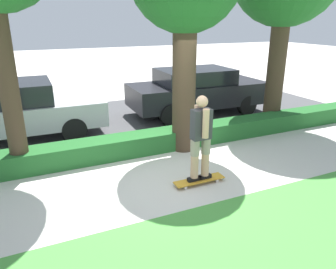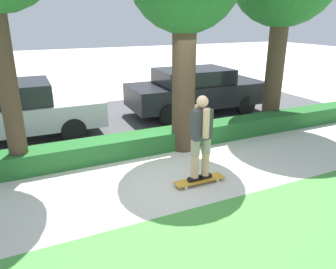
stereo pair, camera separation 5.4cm
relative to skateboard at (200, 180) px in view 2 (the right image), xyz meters
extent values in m
plane|color=beige|center=(-0.40, 0.28, -0.07)|extent=(60.00, 60.00, 0.00)
cube|color=#474749|center=(-0.40, 4.48, -0.06)|extent=(15.25, 5.00, 0.01)
cube|color=#236028|center=(-0.40, 1.88, 0.15)|extent=(15.25, 0.60, 0.44)
cube|color=gold|center=(0.00, 0.00, 0.00)|extent=(0.99, 0.24, 0.02)
cylinder|color=silver|center=(0.34, -0.09, -0.04)|extent=(0.06, 0.04, 0.06)
cylinder|color=silver|center=(0.34, 0.09, -0.04)|extent=(0.06, 0.04, 0.06)
cylinder|color=silver|center=(-0.34, -0.09, -0.04)|extent=(0.06, 0.04, 0.06)
cylinder|color=silver|center=(-0.34, 0.09, -0.04)|extent=(0.06, 0.04, 0.06)
cube|color=black|center=(-0.11, 0.00, 0.05)|extent=(0.26, 0.09, 0.07)
cylinder|color=tan|center=(-0.11, 0.00, 0.45)|extent=(0.14, 0.14, 0.74)
cylinder|color=gray|center=(-0.11, 0.00, 0.68)|extent=(0.17, 0.17, 0.30)
cube|color=black|center=(0.11, 0.00, 0.05)|extent=(0.26, 0.09, 0.07)
cylinder|color=tan|center=(0.11, 0.00, 0.45)|extent=(0.14, 0.14, 0.74)
cylinder|color=gray|center=(0.11, 0.00, 0.68)|extent=(0.17, 0.17, 0.30)
cube|color=#333338|center=(0.00, 0.00, 1.10)|extent=(0.35, 0.19, 0.55)
cylinder|color=tan|center=(0.00, -0.15, 1.15)|extent=(0.12, 0.12, 0.51)
cylinder|color=tan|center=(0.00, 0.15, 1.15)|extent=(0.12, 0.12, 0.51)
sphere|color=tan|center=(0.00, 0.00, 1.51)|extent=(0.21, 0.21, 0.21)
cylinder|color=#423323|center=(-3.00, 1.86, 1.70)|extent=(0.35, 0.35, 3.53)
cylinder|color=#423323|center=(0.51, 1.68, 1.50)|extent=(0.52, 0.52, 3.13)
cylinder|color=#423323|center=(3.72, 2.34, 1.59)|extent=(0.49, 0.49, 3.32)
cube|color=#B7B7BC|center=(-3.17, 4.11, 0.55)|extent=(4.68, 1.95, 0.62)
cylinder|color=black|center=(-1.73, 3.25, 0.24)|extent=(0.62, 0.22, 0.62)
cylinder|color=black|center=(-1.73, 4.97, 0.24)|extent=(0.62, 0.22, 0.62)
cube|color=black|center=(2.35, 4.25, 0.58)|extent=(4.39, 1.88, 0.67)
cube|color=black|center=(2.22, 4.25, 1.14)|extent=(2.30, 1.62, 0.45)
cylinder|color=black|center=(3.69, 3.44, 0.25)|extent=(0.63, 0.21, 0.63)
cylinder|color=black|center=(3.69, 5.07, 0.25)|extent=(0.63, 0.21, 0.63)
cylinder|color=black|center=(1.00, 3.44, 0.25)|extent=(0.63, 0.21, 0.63)
cylinder|color=black|center=(1.00, 5.07, 0.25)|extent=(0.63, 0.21, 0.63)
camera|label=1|loc=(-2.81, -4.74, 2.86)|focal=35.00mm
camera|label=2|loc=(-2.86, -4.72, 2.86)|focal=35.00mm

